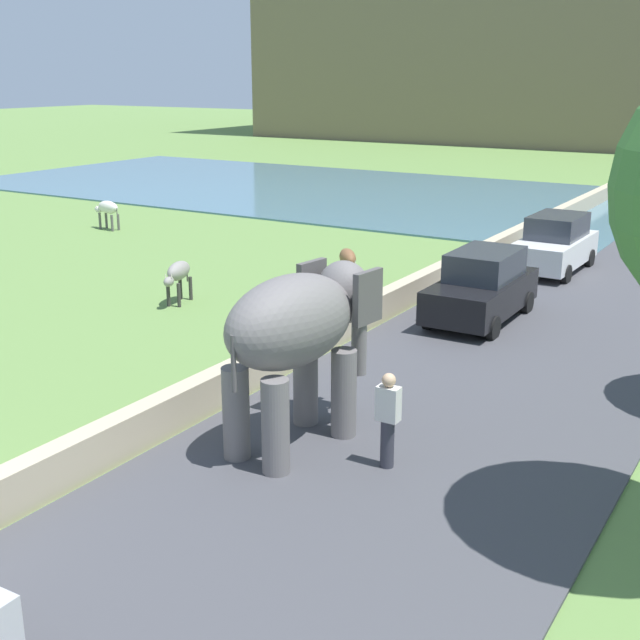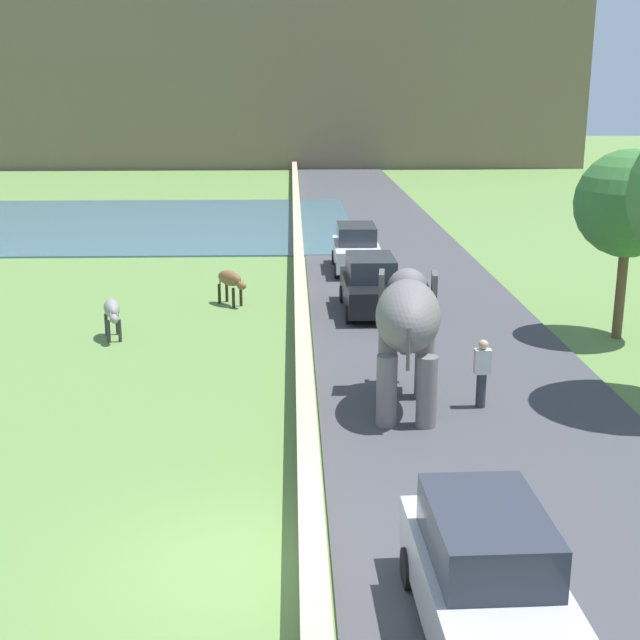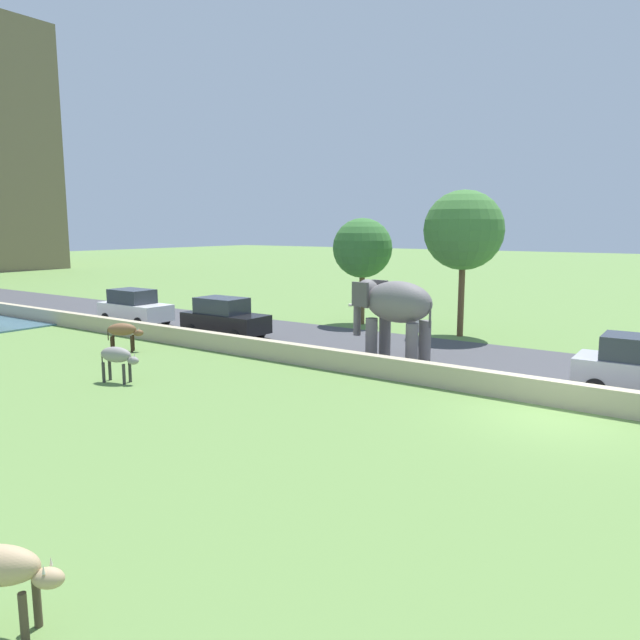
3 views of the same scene
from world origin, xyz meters
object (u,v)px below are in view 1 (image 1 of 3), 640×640
(car_white, at_px, (555,244))
(cow_grey, at_px, (178,274))
(cow_white, at_px, (107,209))
(person_beside_elephant, at_px, (388,419))
(car_black, at_px, (482,287))
(cow_brown, at_px, (348,260))
(elephant, at_px, (300,330))

(car_white, height_order, cow_grey, car_white)
(cow_grey, distance_m, cow_white, 11.91)
(car_white, bearing_deg, person_beside_elephant, -83.43)
(car_black, relative_size, cow_brown, 3.17)
(cow_brown, distance_m, cow_white, 13.14)
(person_beside_elephant, bearing_deg, car_black, 101.32)
(elephant, relative_size, person_beside_elephant, 2.17)
(person_beside_elephant, relative_size, cow_brown, 1.29)
(elephant, bearing_deg, cow_white, 143.73)
(person_beside_elephant, distance_m, cow_brown, 11.48)
(car_white, xyz_separation_m, cow_white, (-17.28, -2.01, -0.06))
(car_white, relative_size, cow_white, 2.84)
(cow_white, bearing_deg, cow_grey, -35.72)
(car_white, distance_m, car_black, 6.26)
(person_beside_elephant, relative_size, car_white, 0.41)
(car_white, bearing_deg, cow_white, -173.38)
(elephant, xyz_separation_m, person_beside_elephant, (1.68, -0.07, -1.16))
(cow_grey, bearing_deg, elephant, -36.95)
(elephant, bearing_deg, cow_grey, 143.05)
(person_beside_elephant, bearing_deg, cow_brown, 122.76)
(elephant, xyz_separation_m, cow_brown, (-4.54, 9.58, -1.20))
(person_beside_elephant, height_order, car_black, car_black)
(cow_grey, bearing_deg, cow_white, 144.28)
(cow_brown, relative_size, cow_white, 0.90)
(car_black, bearing_deg, person_beside_elephant, -78.68)
(car_black, distance_m, cow_grey, 8.07)
(elephant, xyz_separation_m, car_white, (-0.03, 14.70, -1.14))
(cow_brown, xyz_separation_m, cow_grey, (-3.10, -3.84, 0.00))
(cow_brown, height_order, cow_white, same)
(person_beside_elephant, distance_m, car_black, 8.68)
(elephant, distance_m, cow_brown, 10.67)
(cow_grey, bearing_deg, person_beside_elephant, -32.00)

